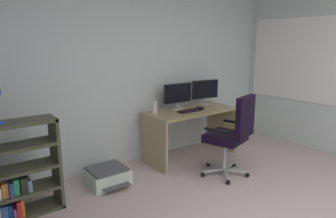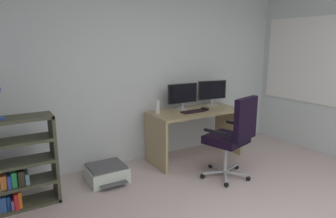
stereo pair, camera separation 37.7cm
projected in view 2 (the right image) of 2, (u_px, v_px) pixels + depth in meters
The scene contains 12 objects.
wall_back at pixel (146, 67), 4.32m from camera, with size 4.78×0.10×2.70m, color silver.
window_pane at pixel (309, 60), 4.72m from camera, with size 0.01×1.48×1.24m, color white.
window_frame at pixel (309, 60), 4.71m from camera, with size 0.02×1.56×1.32m, color white.
desk at pixel (195, 123), 4.41m from camera, with size 1.35×0.63×0.73m.
monitor_main at pixel (183, 94), 4.40m from camera, with size 0.48×0.18×0.38m.
monitor_secondary at pixel (212, 91), 4.68m from camera, with size 0.47×0.18×0.38m.
keyboard at pixel (193, 112), 4.23m from camera, with size 0.34×0.13×0.02m, color black.
computer_mouse at pixel (205, 109), 4.35m from camera, with size 0.06×0.10×0.03m, color black.
desktop_speaker at pixel (157, 107), 4.16m from camera, with size 0.07×0.07×0.17m, color silver.
office_chair at pixel (233, 134), 3.69m from camera, with size 0.63×0.66×1.06m.
bookshelf at pixel (9, 169), 3.05m from camera, with size 0.76×0.30×0.96m.
printer at pixel (107, 173), 3.75m from camera, with size 0.47×0.52×0.20m.
Camera 2 is at (-1.99, -1.08, 1.69)m, focal length 32.18 mm.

